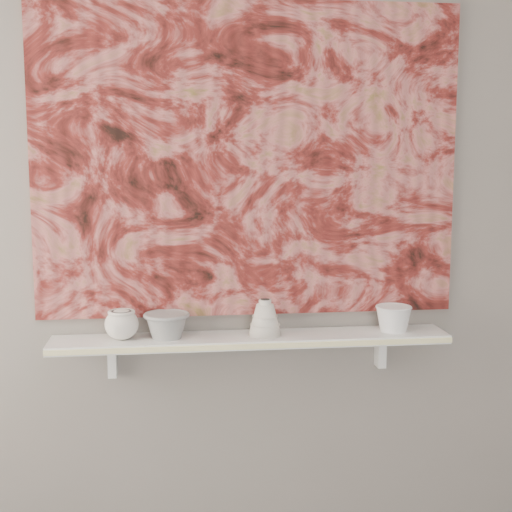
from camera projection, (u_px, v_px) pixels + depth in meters
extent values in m
plane|color=gray|center=(248.00, 214.00, 2.54)|extent=(3.60, 0.00, 3.60)
cube|color=white|center=(251.00, 340.00, 2.51)|extent=(1.40, 0.18, 0.03)
cube|color=#F5ECA3|center=(255.00, 346.00, 2.42)|extent=(1.40, 0.01, 0.02)
cube|color=white|center=(112.00, 360.00, 2.53)|extent=(0.03, 0.06, 0.12)
cube|color=white|center=(380.00, 351.00, 2.65)|extent=(0.03, 0.06, 0.12)
cube|color=maroon|center=(249.00, 161.00, 2.50)|extent=(1.50, 0.02, 1.10)
cube|color=black|center=(372.00, 246.00, 2.59)|extent=(0.09, 0.00, 0.08)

